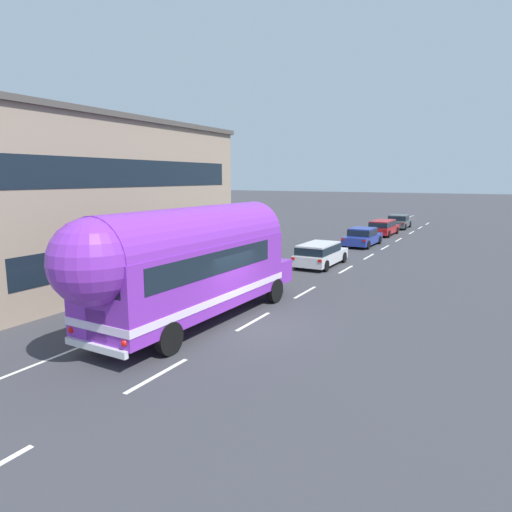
# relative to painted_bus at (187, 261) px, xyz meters

# --- Properties ---
(ground_plane) EXTENTS (300.00, 300.00, 0.00)m
(ground_plane) POSITION_rel_painted_bus_xyz_m (1.74, 1.02, -2.30)
(ground_plane) COLOR #38383D
(lane_markings) EXTENTS (3.55, 80.00, 0.01)m
(lane_markings) POSITION_rel_painted_bus_xyz_m (-0.67, 13.41, -2.30)
(lane_markings) COLOR silver
(lane_markings) RESTS_ON ground
(roadside_building) EXTENTS (9.10, 15.74, 7.84)m
(roadside_building) POSITION_rel_painted_bus_xyz_m (-9.66, 3.65, 1.62)
(roadside_building) COLOR gray
(roadside_building) RESTS_ON ground
(painted_bus) EXTENTS (2.79, 11.11, 4.12)m
(painted_bus) POSITION_rel_painted_bus_xyz_m (0.00, 0.00, 0.00)
(painted_bus) COLOR purple
(painted_bus) RESTS_ON ground
(car_lead) EXTENTS (1.95, 4.55, 1.37)m
(car_lead) POSITION_rel_painted_bus_xyz_m (0.08, 12.49, -1.52)
(car_lead) COLOR silver
(car_lead) RESTS_ON ground
(car_second) EXTENTS (2.02, 4.58, 1.37)m
(car_second) POSITION_rel_painted_bus_xyz_m (0.02, 21.66, -1.57)
(car_second) COLOR navy
(car_second) RESTS_ON ground
(car_third) EXTENTS (1.91, 4.66, 1.37)m
(car_third) POSITION_rel_painted_bus_xyz_m (-0.14, 28.81, -1.51)
(car_third) COLOR #A5191E
(car_third) RESTS_ON ground
(car_fourth) EXTENTS (2.08, 4.37, 1.37)m
(car_fourth) POSITION_rel_painted_bus_xyz_m (-0.16, 35.47, -1.57)
(car_fourth) COLOR #474C51
(car_fourth) RESTS_ON ground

